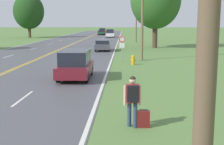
{
  "coord_description": "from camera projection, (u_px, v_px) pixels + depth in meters",
  "views": [
    {
      "loc": [
        8.49,
        -6.63,
        3.58
      ],
      "look_at": [
        7.87,
        8.5,
        1.12
      ],
      "focal_mm": 50.0,
      "sensor_mm": 36.0,
      "label": 1
    }
  ],
  "objects": [
    {
      "name": "car_maroon_van_approaching",
      "position": [
        75.0,
        64.0,
        19.77
      ],
      "size": [
        1.99,
        4.4,
        1.79
      ],
      "rotation": [
        0.0,
        0.0,
        -1.56
      ],
      "color": "black",
      "rests_on": "ground"
    },
    {
      "name": "suitcase",
      "position": [
        143.0,
        119.0,
        10.66
      ],
      "size": [
        0.44,
        0.19,
        0.64
      ],
      "rotation": [
        0.0,
        0.0,
        1.6
      ],
      "color": "maroon",
      "rests_on": "ground"
    },
    {
      "name": "hitchhiker_person",
      "position": [
        133.0,
        96.0,
        10.53
      ],
      "size": [
        0.61,
        0.43,
        1.78
      ],
      "rotation": [
        0.0,
        0.0,
        1.6
      ],
      "color": "navy",
      "rests_on": "ground"
    },
    {
      "name": "car_white_van_mid_far",
      "position": [
        110.0,
        33.0,
        72.52
      ],
      "size": [
        2.02,
        4.45,
        1.89
      ],
      "rotation": [
        0.0,
        0.0,
        -1.55
      ],
      "color": "black",
      "rests_on": "ground"
    },
    {
      "name": "utility_pole_far",
      "position": [
        136.0,
        14.0,
        54.48
      ],
      "size": [
        1.8,
        0.24,
        9.47
      ],
      "color": "brown",
      "rests_on": "ground"
    },
    {
      "name": "utility_pole_midground",
      "position": [
        142.0,
        8.0,
        28.84
      ],
      "size": [
        1.8,
        0.24,
        9.29
      ],
      "color": "brown",
      "rests_on": "ground"
    },
    {
      "name": "car_red_suv_distant",
      "position": [
        103.0,
        31.0,
        91.33
      ],
      "size": [
        1.96,
        4.65,
        1.75
      ],
      "rotation": [
        0.0,
        0.0,
        -1.55
      ],
      "color": "black",
      "rests_on": "ground"
    },
    {
      "name": "tree_left_verge",
      "position": [
        29.0,
        12.0,
        70.02
      ],
      "size": [
        6.83,
        6.83,
        9.8
      ],
      "color": "brown",
      "rests_on": "ground"
    },
    {
      "name": "traffic_sign",
      "position": [
        122.0,
        42.0,
        27.64
      ],
      "size": [
        0.6,
        0.1,
        2.36
      ],
      "color": "gray",
      "rests_on": "ground"
    },
    {
      "name": "car_dark_green_sedan_receding",
      "position": [
        101.0,
        32.0,
        86.22
      ],
      "size": [
        2.14,
        4.85,
        1.32
      ],
      "rotation": [
        0.0,
        0.0,
        -1.53
      ],
      "color": "black",
      "rests_on": "ground"
    },
    {
      "name": "fire_hydrant",
      "position": [
        133.0,
        60.0,
        26.24
      ],
      "size": [
        0.46,
        0.3,
        0.82
      ],
      "color": "gold",
      "rests_on": "ground"
    },
    {
      "name": "car_dark_grey_hatchback_mid_near",
      "position": [
        103.0,
        45.0,
        38.88
      ],
      "size": [
        2.0,
        4.2,
        1.35
      ],
      "rotation": [
        0.0,
        0.0,
        -1.54
      ],
      "color": "black",
      "rests_on": "ground"
    },
    {
      "name": "tree_mid_treeline",
      "position": [
        156.0,
        0.0,
        42.36
      ],
      "size": [
        6.88,
        6.88,
        10.52
      ],
      "color": "#473828",
      "rests_on": "ground"
    }
  ]
}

